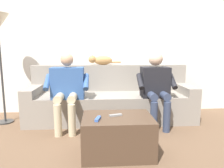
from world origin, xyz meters
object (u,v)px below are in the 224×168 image
Objects in this scene: person_right_seated at (67,86)px; cat_on_backrest at (100,60)px; remote_blue at (98,119)px; person_left_seated at (156,84)px; coffee_table at (117,135)px; remote_gray at (116,115)px; couch at (111,100)px.

person_right_seated is 1.95× the size of cat_on_backrest.
person_right_seated is at bearing 40.06° from remote_blue.
person_left_seated is 1.28m from person_right_seated.
person_left_seated is 1.98× the size of cat_on_backrest.
remote_gray is at bearing -49.25° from coffee_table.
cat_on_backrest is at bearing -37.07° from person_left_seated.
remote_gray is 0.22m from remote_blue.
couch is 1.18m from remote_gray.
person_right_seated reaches higher than cat_on_backrest.
remote_gray is (0.02, -0.02, 0.22)m from coffee_table.
remote_blue is (0.21, 1.29, 0.12)m from couch.
remote_blue is at bearing 47.53° from person_left_seated.
remote_blue is at bearing -165.56° from remote_gray.
couch reaches higher than coffee_table.
remote_blue is (0.19, 0.12, 0.00)m from remote_gray.
person_left_seated is 1.06m from remote_gray.
cat_on_backrest is (-0.48, -0.63, 0.34)m from person_right_seated.
couch is 4.73× the size of cat_on_backrest.
person_right_seated is (1.28, 0.02, -0.01)m from person_left_seated.
person_right_seated is 0.86m from cat_on_backrest.
person_left_seated reaches higher than coffee_table.
remote_gray is at bearing 95.81° from cat_on_backrest.
person_left_seated is at bearing -27.92° from remote_blue.
cat_on_backrest is at bearing -83.55° from coffee_table.
remote_gray is (-0.62, 0.79, -0.19)m from person_right_seated.
person_left_seated is 7.86× the size of remote_gray.
person_right_seated is at bearing 1.01° from person_left_seated.
remote_blue is (0.21, 0.10, 0.22)m from coffee_table.
person_left_seated is 1.27m from remote_blue.
coffee_table is 0.32m from remote_blue.
remote_blue is (0.85, 0.92, -0.20)m from person_left_seated.
person_left_seated is 1.02× the size of person_right_seated.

